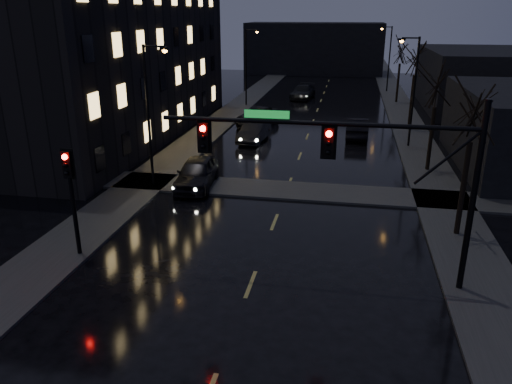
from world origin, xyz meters
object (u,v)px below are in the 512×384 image
at_px(oncoming_car_b, 254,132).
at_px(lead_car, 357,128).
at_px(oncoming_car_d, 303,92).
at_px(oncoming_car_c, 257,116).
at_px(oncoming_car_a, 197,173).

relative_size(oncoming_car_b, lead_car, 0.96).
bearing_deg(oncoming_car_b, oncoming_car_d, 90.65).
bearing_deg(oncoming_car_d, oncoming_car_c, -92.92).
bearing_deg(lead_car, oncoming_car_d, -70.40).
height_order(oncoming_car_a, lead_car, oncoming_car_a).
bearing_deg(oncoming_car_d, lead_car, -64.80).
distance_m(oncoming_car_b, oncoming_car_d, 21.40).
xyz_separation_m(oncoming_car_a, oncoming_car_b, (1.24, 11.28, -0.07)).
distance_m(oncoming_car_a, oncoming_car_b, 11.35).
relative_size(oncoming_car_a, oncoming_car_b, 1.06).
relative_size(oncoming_car_b, oncoming_car_c, 0.81).
height_order(oncoming_car_b, oncoming_car_c, oncoming_car_c).
bearing_deg(oncoming_car_b, oncoming_car_c, 103.34).
xyz_separation_m(oncoming_car_b, oncoming_car_d, (1.77, 21.33, 0.03)).
bearing_deg(oncoming_car_d, oncoming_car_b, -88.06).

